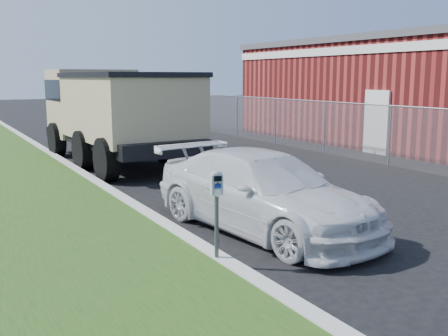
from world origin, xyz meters
TOP-DOWN VIEW (x-y plane):
  - ground at (0.00, 0.00)m, footprint 120.00×120.00m
  - chainlink_fence at (6.00, 7.00)m, footprint 0.06×30.06m
  - brick_building at (12.00, 8.00)m, footprint 9.20×14.20m
  - parking_meter at (-2.67, -1.05)m, footprint 0.19×0.14m
  - white_wagon at (-1.07, 0.22)m, footprint 2.59×4.92m
  - dump_truck at (-0.98, 8.74)m, footprint 3.17×7.48m

SIDE VIEW (x-z plane):
  - ground at x=0.00m, z-range 0.00..0.00m
  - white_wagon at x=-1.07m, z-range 0.00..1.36m
  - parking_meter at x=-2.67m, z-range 0.40..1.66m
  - chainlink_fence at x=6.00m, z-range -13.74..16.26m
  - dump_truck at x=-0.98m, z-range 0.18..3.07m
  - brick_building at x=12.00m, z-range 0.04..4.21m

